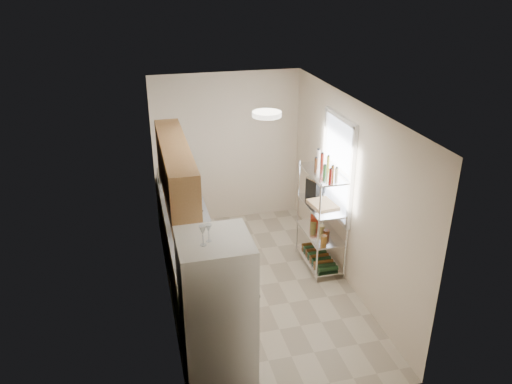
% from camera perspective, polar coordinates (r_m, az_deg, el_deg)
% --- Properties ---
extents(room, '(2.52, 4.42, 2.62)m').
position_cam_1_polar(room, '(6.54, 0.45, -1.21)').
color(room, '#BBAF97').
rests_on(room, ground).
extents(counter_run, '(0.63, 3.51, 0.90)m').
position_cam_1_polar(counter_run, '(7.18, -7.63, -6.63)').
color(counter_run, '#AC7949').
rests_on(counter_run, ground).
extents(upper_cabinets, '(0.33, 2.20, 0.72)m').
position_cam_1_polar(upper_cabinets, '(6.26, -9.15, 2.38)').
color(upper_cabinets, '#AC7949').
rests_on(upper_cabinets, room).
extents(range_hood, '(0.50, 0.60, 0.12)m').
position_cam_1_polar(range_hood, '(7.17, -9.15, 1.61)').
color(range_hood, '#B7BABC').
rests_on(range_hood, room).
extents(window, '(0.06, 1.00, 1.46)m').
position_cam_1_polar(window, '(7.12, 9.33, 2.84)').
color(window, white).
rests_on(window, room).
extents(bakers_rack, '(0.45, 0.90, 1.73)m').
position_cam_1_polar(bakers_rack, '(7.17, 7.64, -0.75)').
color(bakers_rack, silver).
rests_on(bakers_rack, ground).
extents(ceiling_dome, '(0.34, 0.34, 0.05)m').
position_cam_1_polar(ceiling_dome, '(5.82, 1.25, 8.90)').
color(ceiling_dome, white).
rests_on(ceiling_dome, room).
extents(refrigerator, '(0.72, 0.72, 1.75)m').
position_cam_1_polar(refrigerator, '(5.28, -4.50, -13.64)').
color(refrigerator, white).
rests_on(refrigerator, ground).
extents(wine_glass_a, '(0.06, 0.06, 0.18)m').
position_cam_1_polar(wine_glass_a, '(4.72, -5.44, -4.67)').
color(wine_glass_a, silver).
rests_on(wine_glass_a, refrigerator).
extents(wine_glass_b, '(0.07, 0.07, 0.20)m').
position_cam_1_polar(wine_glass_b, '(4.65, -6.09, -4.98)').
color(wine_glass_b, silver).
rests_on(wine_glass_b, refrigerator).
extents(rice_cooker, '(0.28, 0.28, 0.23)m').
position_cam_1_polar(rice_cooker, '(6.74, -8.24, -3.37)').
color(rice_cooker, white).
rests_on(rice_cooker, counter_run).
extents(frying_pan_large, '(0.30, 0.30, 0.05)m').
position_cam_1_polar(frying_pan_large, '(7.19, -8.60, -2.35)').
color(frying_pan_large, black).
rests_on(frying_pan_large, counter_run).
extents(frying_pan_small, '(0.24, 0.24, 0.04)m').
position_cam_1_polar(frying_pan_small, '(7.53, -8.61, -1.12)').
color(frying_pan_small, black).
rests_on(frying_pan_small, counter_run).
extents(cutting_board, '(0.38, 0.46, 0.03)m').
position_cam_1_polar(cutting_board, '(7.20, 7.66, -1.36)').
color(cutting_board, tan).
rests_on(cutting_board, bakers_rack).
extents(espresso_machine, '(0.23, 0.28, 0.28)m').
position_cam_1_polar(espresso_machine, '(7.43, 6.73, 0.60)').
color(espresso_machine, black).
rests_on(espresso_machine, bakers_rack).
extents(storage_bag, '(0.14, 0.17, 0.17)m').
position_cam_1_polar(storage_bag, '(7.53, 6.66, -3.33)').
color(storage_bag, maroon).
rests_on(storage_bag, bakers_rack).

